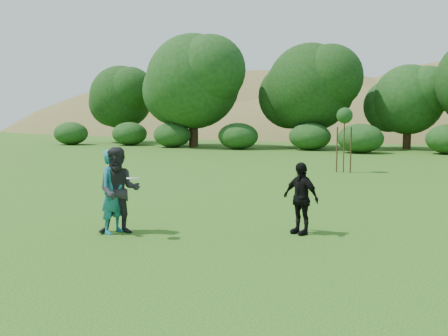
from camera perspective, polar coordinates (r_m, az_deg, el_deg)
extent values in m
plane|color=#19470C|center=(10.72, -6.41, -7.39)|extent=(120.00, 120.00, 0.00)
imported|color=#1B6C7D|center=(10.77, -12.56, -2.62)|extent=(0.50, 0.69, 1.77)
imported|color=#242326|center=(10.68, -11.90, -2.55)|extent=(1.11, 1.04, 1.82)
imported|color=black|center=(10.57, 8.74, -3.43)|extent=(0.96, 0.71, 1.51)
cylinder|color=white|center=(10.10, -10.34, -1.17)|extent=(0.27, 0.27, 0.05)
cylinder|color=#3A2716|center=(22.51, 13.55, 2.67)|extent=(0.05, 0.05, 2.50)
sphere|color=#1A4217|center=(22.48, 13.63, 5.85)|extent=(0.70, 0.70, 0.70)
cylinder|color=#3C2817|center=(22.58, 12.78, 2.06)|extent=(0.06, 0.06, 2.00)
cylinder|color=#392716|center=(22.48, 14.29, 2.01)|extent=(0.06, 0.06, 2.00)
ellipsoid|color=olive|center=(85.86, 2.35, -3.85)|extent=(110.00, 70.00, 44.00)
ellipsoid|color=olive|center=(68.58, 14.50, -2.79)|extent=(80.00, 50.00, 28.00)
cylinder|color=#3A2616|center=(47.60, -11.59, 4.41)|extent=(0.65, 0.65, 2.62)
sphere|color=#194214|center=(47.61, -11.67, 7.92)|extent=(5.80, 5.80, 5.80)
cylinder|color=#3A2616|center=(40.39, -3.50, 4.65)|extent=(0.73, 0.73, 3.15)
sphere|color=#194214|center=(40.47, -3.53, 9.83)|extent=(7.54, 7.54, 7.54)
cylinder|color=#3A2616|center=(39.16, 9.73, 4.28)|extent=(0.68, 0.68, 2.80)
sphere|color=#194214|center=(39.21, 9.82, 9.04)|extent=(6.73, 6.73, 6.73)
cylinder|color=#3A2616|center=(40.13, 20.19, 3.67)|extent=(0.60, 0.60, 2.27)
sphere|color=#194214|center=(40.13, 20.32, 7.34)|extent=(5.22, 5.22, 5.22)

